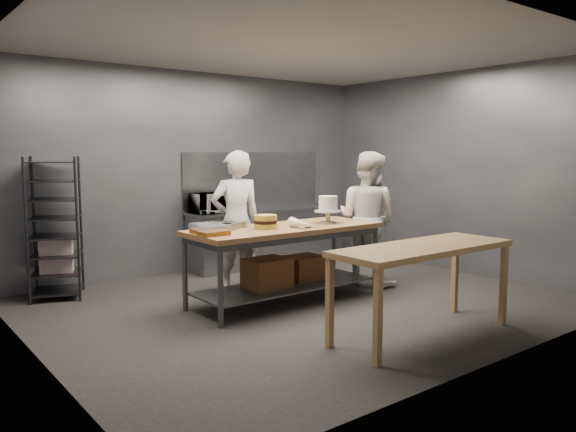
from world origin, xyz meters
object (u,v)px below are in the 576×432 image
(chef_behind, at_px, (236,222))
(layer_cake, at_px, (265,222))
(microwave, at_px, (210,203))
(chef_right, at_px, (367,218))
(near_counter, at_px, (423,254))
(work_table, at_px, (284,255))
(frosted_cake_stand, at_px, (328,206))
(speed_rack, at_px, (55,229))

(chef_behind, bearing_deg, layer_cake, 94.84)
(layer_cake, bearing_deg, microwave, 77.77)
(chef_behind, relative_size, chef_right, 1.01)
(chef_behind, xyz_separation_m, chef_right, (1.66, -0.72, -0.01))
(chef_behind, bearing_deg, chef_right, 169.12)
(microwave, bearing_deg, chef_right, -55.45)
(chef_right, distance_m, microwave, 2.35)
(near_counter, xyz_separation_m, microwave, (-0.17, 3.81, 0.24))
(work_table, bearing_deg, microwave, 85.94)
(work_table, height_order, chef_behind, chef_behind)
(microwave, height_order, frosted_cake_stand, frosted_cake_stand)
(chef_behind, height_order, frosted_cake_stand, chef_behind)
(work_table, height_order, speed_rack, speed_rack)
(speed_rack, xyz_separation_m, frosted_cake_stand, (2.72, -2.00, 0.28))
(near_counter, relative_size, layer_cake, 7.47)
(chef_behind, relative_size, frosted_cake_stand, 5.36)
(work_table, bearing_deg, near_counter, -80.32)
(work_table, xyz_separation_m, microwave, (0.14, 1.99, 0.48))
(work_table, bearing_deg, layer_cake, -175.04)
(work_table, height_order, layer_cake, layer_cake)
(work_table, bearing_deg, chef_right, 2.34)
(near_counter, bearing_deg, frosted_cake_stand, 79.99)
(chef_right, bearing_deg, work_table, 76.25)
(chef_right, xyz_separation_m, layer_cake, (-1.77, -0.09, 0.10))
(chef_right, bearing_deg, near_counter, 132.14)
(speed_rack, bearing_deg, layer_cake, -47.07)
(microwave, bearing_deg, work_table, -94.06)
(work_table, distance_m, chef_right, 1.51)
(speed_rack, distance_m, chef_behind, 2.23)
(chef_behind, bearing_deg, work_table, 115.90)
(layer_cake, bearing_deg, frosted_cake_stand, -4.03)
(work_table, relative_size, layer_cake, 8.96)
(chef_behind, bearing_deg, microwave, -92.30)
(microwave, bearing_deg, frosted_cake_stand, -77.21)
(work_table, distance_m, microwave, 2.06)
(work_table, distance_m, speed_rack, 2.86)
(near_counter, relative_size, chef_right, 1.11)
(chef_behind, xyz_separation_m, frosted_cake_stand, (0.80, -0.88, 0.22))
(speed_rack, relative_size, chef_right, 0.97)
(near_counter, xyz_separation_m, speed_rack, (-2.41, 3.73, 0.04))
(speed_rack, relative_size, microwave, 3.23)
(chef_right, bearing_deg, speed_rack, 46.49)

